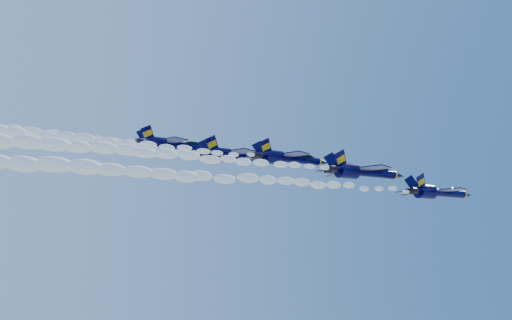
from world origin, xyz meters
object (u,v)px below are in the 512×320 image
jet_third (288,158)px  jet_fourth (237,156)px  jet_fifth (173,145)px  jet_lead (438,192)px  jet_second (363,172)px

jet_third → jet_fourth: (-3.77, 11.90, 2.05)m
jet_fourth → jet_fifth: 13.36m
jet_lead → jet_third: jet_third is taller
jet_lead → jet_second: (-10.17, 6.64, 3.56)m
jet_lead → jet_third: bearing=144.7°
jet_second → jet_third: bearing=142.7°
jet_lead → jet_fifth: bearing=133.6°
jet_fifth → jet_lead: bearing=-46.4°
jet_fifth → jet_second: bearing=-50.8°
jet_second → jet_fourth: 24.28m
jet_second → jet_fifth: 37.47m
jet_second → jet_third: size_ratio=1.10×
jet_lead → jet_second: jet_second is taller
jet_lead → jet_fourth: size_ratio=0.86×
jet_third → jet_lead: bearing=-35.3°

